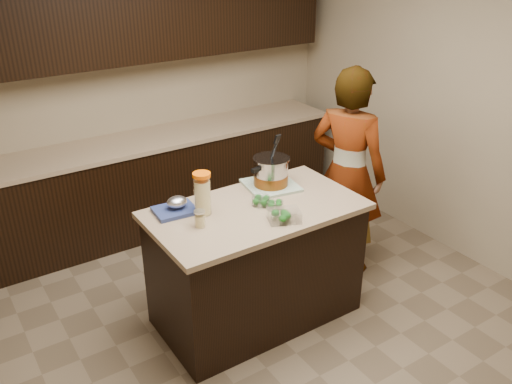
# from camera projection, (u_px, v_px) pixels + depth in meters

# --- Properties ---
(ground_plane) EXTENTS (4.00, 4.00, 0.00)m
(ground_plane) POSITION_uv_depth(u_px,v_px,m) (256.00, 314.00, 4.07)
(ground_plane) COLOR brown
(ground_plane) RESTS_ON ground
(room_shell) EXTENTS (4.04, 4.04, 2.72)m
(room_shell) POSITION_uv_depth(u_px,v_px,m) (256.00, 90.00, 3.32)
(room_shell) COLOR tan
(room_shell) RESTS_ON ground
(back_cabinets) EXTENTS (3.60, 0.63, 2.33)m
(back_cabinets) POSITION_uv_depth(u_px,v_px,m) (152.00, 131.00, 4.97)
(back_cabinets) COLOR black
(back_cabinets) RESTS_ON ground
(island) EXTENTS (1.46, 0.81, 0.90)m
(island) POSITION_uv_depth(u_px,v_px,m) (256.00, 263.00, 3.87)
(island) COLOR black
(island) RESTS_ON ground
(dish_towel) EXTENTS (0.41, 0.41, 0.02)m
(dish_towel) POSITION_uv_depth(u_px,v_px,m) (271.00, 185.00, 3.98)
(dish_towel) COLOR #537B5C
(dish_towel) RESTS_ON island
(stock_pot) EXTENTS (0.37, 0.31, 0.38)m
(stock_pot) POSITION_uv_depth(u_px,v_px,m) (271.00, 173.00, 3.93)
(stock_pot) COLOR #B7B7BC
(stock_pot) RESTS_ON dish_towel
(lemonade_pitcher) EXTENTS (0.12, 0.12, 0.29)m
(lemonade_pitcher) POSITION_uv_depth(u_px,v_px,m) (203.00, 195.00, 3.55)
(lemonade_pitcher) COLOR #DBC886
(lemonade_pitcher) RESTS_ON island
(mason_jar) EXTENTS (0.08, 0.08, 0.12)m
(mason_jar) POSITION_uv_depth(u_px,v_px,m) (200.00, 219.00, 3.42)
(mason_jar) COLOR #DBC886
(mason_jar) RESTS_ON island
(broccoli_tub_left) EXTENTS (0.17, 0.17, 0.06)m
(broccoli_tub_left) POSITION_uv_depth(u_px,v_px,m) (261.00, 201.00, 3.70)
(broccoli_tub_left) COLOR silver
(broccoli_tub_left) RESTS_ON island
(broccoli_tub_right) EXTENTS (0.13, 0.13, 0.05)m
(broccoli_tub_right) POSITION_uv_depth(u_px,v_px,m) (275.00, 205.00, 3.66)
(broccoli_tub_right) COLOR silver
(broccoli_tub_right) RESTS_ON island
(broccoli_tub_rect) EXTENTS (0.24, 0.21, 0.07)m
(broccoli_tub_rect) POSITION_uv_depth(u_px,v_px,m) (284.00, 216.00, 3.50)
(broccoli_tub_rect) COLOR silver
(broccoli_tub_rect) RESTS_ON island
(blue_tray) EXTENTS (0.29, 0.24, 0.10)m
(blue_tray) POSITION_uv_depth(u_px,v_px,m) (176.00, 207.00, 3.61)
(blue_tray) COLOR navy
(blue_tray) RESTS_ON island
(person) EXTENTS (0.64, 0.74, 1.72)m
(person) POSITION_uv_depth(u_px,v_px,m) (347.00, 173.00, 4.30)
(person) COLOR gray
(person) RESTS_ON ground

